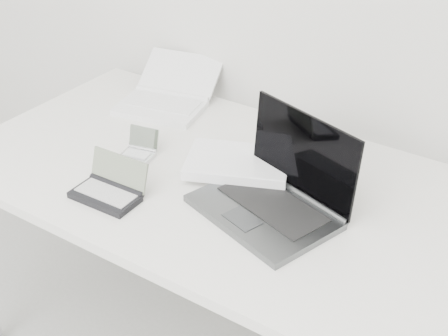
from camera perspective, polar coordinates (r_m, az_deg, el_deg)
The scene contains 5 objects.
desk at distance 1.67m, azimuth 1.62°, elevation -2.80°, with size 1.60×0.80×0.73m.
laptop_large at distance 1.58m, azimuth 3.32°, elevation -1.27°, with size 0.52×0.43×0.23m.
netbook_open_white at distance 2.05m, azimuth -5.27°, elevation 6.43°, with size 0.33×0.37×0.11m.
pda_silver at distance 1.77m, azimuth -7.75°, elevation 1.55°, with size 0.10×0.11×0.07m.
palmtop_charcoal at distance 1.61m, azimuth -10.44°, elevation -1.97°, with size 0.18×0.13×0.09m.
Camera 1 is at (0.72, 0.38, 1.64)m, focal length 50.00 mm.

